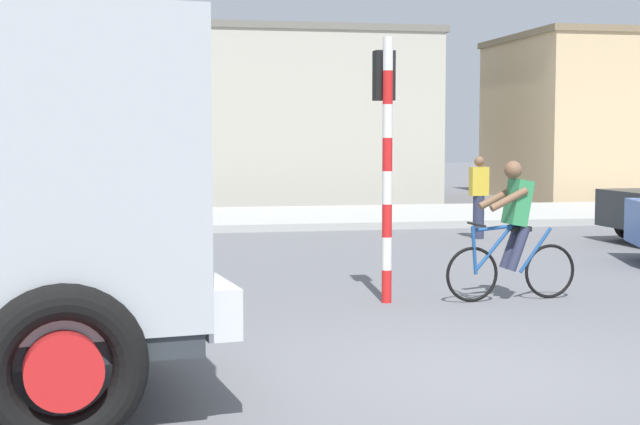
% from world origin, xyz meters
% --- Properties ---
extents(ground_plane, '(120.00, 120.00, 0.00)m').
position_xyz_m(ground_plane, '(0.00, 0.00, 0.00)').
color(ground_plane, slate).
extents(sidewalk_far, '(80.00, 5.00, 0.16)m').
position_xyz_m(sidewalk_far, '(0.00, 14.66, 0.08)').
color(sidewalk_far, '#ADADA8').
rests_on(sidewalk_far, ground).
extents(cyclist, '(1.73, 0.50, 1.72)m').
position_xyz_m(cyclist, '(1.84, 3.41, 0.86)').
color(cyclist, black).
rests_on(cyclist, ground).
extents(traffic_light_pole, '(0.24, 0.43, 3.20)m').
position_xyz_m(traffic_light_pole, '(0.27, 3.62, 2.07)').
color(traffic_light_pole, red).
rests_on(traffic_light_pole, ground).
extents(pedestrian_near_kerb, '(0.34, 0.22, 1.62)m').
position_xyz_m(pedestrian_near_kerb, '(3.93, 10.11, 0.85)').
color(pedestrian_near_kerb, '#2D334C').
rests_on(pedestrian_near_kerb, ground).
extents(building_mid_block, '(11.66, 5.14, 5.23)m').
position_xyz_m(building_mid_block, '(0.56, 21.67, 2.62)').
color(building_mid_block, '#B2AD9E').
rests_on(building_mid_block, ground).
extents(building_corner_right, '(8.61, 6.20, 5.23)m').
position_xyz_m(building_corner_right, '(13.48, 21.19, 2.62)').
color(building_corner_right, '#D1B284').
rests_on(building_corner_right, ground).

